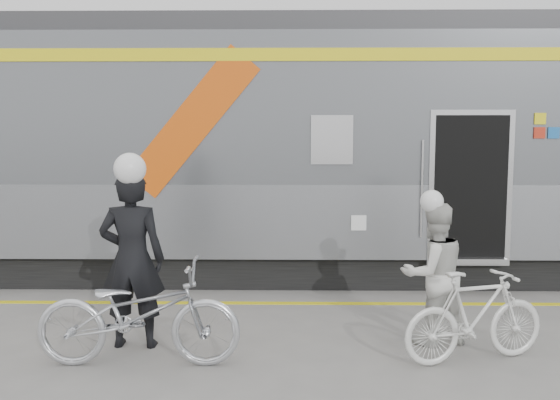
{
  "coord_description": "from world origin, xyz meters",
  "views": [
    {
      "loc": [
        -0.12,
        -5.83,
        2.31
      ],
      "look_at": [
        -0.23,
        1.6,
        1.5
      ],
      "focal_mm": 38.0,
      "sensor_mm": 36.0,
      "label": 1
    }
  ],
  "objects_px": {
    "man": "(132,259)",
    "woman": "(433,274)",
    "bicycle_right": "(475,316)",
    "bicycle_left": "(139,313)"
  },
  "relations": [
    {
      "from": "man",
      "to": "bicycle_left",
      "type": "distance_m",
      "value": 0.73
    },
    {
      "from": "man",
      "to": "bicycle_right",
      "type": "bearing_deg",
      "value": 172.65
    },
    {
      "from": "bicycle_right",
      "to": "woman",
      "type": "bearing_deg",
      "value": 12.03
    },
    {
      "from": "woman",
      "to": "man",
      "type": "bearing_deg",
      "value": -14.13
    },
    {
      "from": "man",
      "to": "bicycle_right",
      "type": "relative_size",
      "value": 1.22
    },
    {
      "from": "woman",
      "to": "bicycle_right",
      "type": "height_order",
      "value": "woman"
    },
    {
      "from": "bicycle_left",
      "to": "woman",
      "type": "bearing_deg",
      "value": -78.34
    },
    {
      "from": "man",
      "to": "woman",
      "type": "height_order",
      "value": "man"
    },
    {
      "from": "man",
      "to": "woman",
      "type": "xyz_separation_m",
      "value": [
        3.31,
        0.14,
        -0.18
      ]
    },
    {
      "from": "woman",
      "to": "bicycle_right",
      "type": "xyz_separation_m",
      "value": [
        0.3,
        -0.55,
        -0.31
      ]
    }
  ]
}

